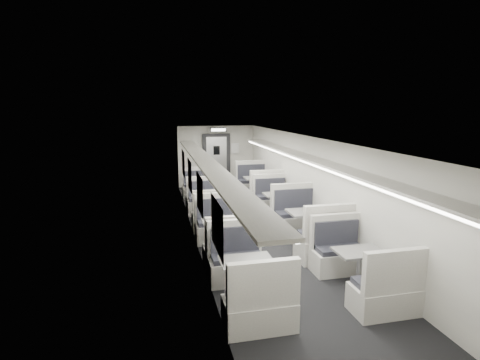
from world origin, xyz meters
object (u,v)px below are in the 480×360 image
booth_left_d (247,280)px  booth_right_d (359,270)px  booth_left_c (223,237)px  booth_right_a (258,189)px  booth_right_b (279,206)px  booth_left_b (208,208)px  booth_right_c (309,228)px  booth_left_a (199,192)px  passenger (210,188)px  exit_sign (218,130)px  vestibule_door (216,160)px

booth_left_d → booth_right_d: bearing=-1.2°
booth_left_c → booth_right_a: (2.00, 4.33, 0.03)m
booth_right_a → booth_right_d: bearing=-90.0°
booth_right_b → booth_right_d: booth_right_b is taller
booth_left_b → booth_right_c: (2.00, -2.37, 0.05)m
booth_left_a → booth_left_b: size_ratio=0.96×
booth_right_d → passenger: passenger is taller
booth_right_a → exit_sign: size_ratio=3.70×
booth_right_b → booth_right_d: 4.27m
booth_left_c → booth_right_d: (2.00, -2.14, -0.01)m
booth_left_a → vestibule_door: bearing=67.3°
booth_right_d → booth_left_a: bearing=106.6°
vestibule_door → booth_right_d: bearing=-83.7°
passenger → booth_right_b: bearing=-54.2°
vestibule_door → booth_left_c: bearing=-98.2°
booth_left_a → booth_right_c: booth_right_c is taller
booth_left_a → booth_left_d: 6.65m
booth_left_d → booth_right_b: 4.67m
booth_left_d → booth_right_d: 2.00m
booth_right_c → exit_sign: exit_sign is taller
passenger → booth_right_a: bearing=8.7°
booth_left_b → booth_left_d: (0.00, -4.53, 0.01)m
booth_left_c → vestibule_door: size_ratio=1.01×
booth_left_b → vestibule_door: size_ratio=0.97×
booth_right_d → booth_right_a: bearing=90.0°
booth_left_b → vestibule_door: (1.00, 4.52, 0.67)m
passenger → exit_sign: bearing=60.3°
booth_left_d → booth_right_d: booth_left_d is taller
booth_left_c → vestibule_door: bearing=81.8°
booth_left_a → booth_left_d: (0.00, -6.65, 0.02)m
vestibule_door → exit_sign: size_ratio=3.39×
booth_left_a → vestibule_door: size_ratio=0.93×
booth_left_a → booth_right_c: (2.00, -4.49, 0.06)m
booth_left_a → booth_right_b: size_ratio=0.92×
booth_left_d → exit_sign: 8.82m
booth_right_d → vestibule_door: bearing=96.3°
booth_left_a → vestibule_door: 2.68m
passenger → booth_right_c: bearing=-78.4°
booth_right_b → booth_right_c: 2.06m
booth_right_a → booth_right_c: 4.27m
passenger → booth_right_d: bearing=-87.9°
booth_left_b → booth_right_d: size_ratio=0.99×
booth_right_a → exit_sign: 3.00m
booth_right_d → vestibule_door: (-1.00, 9.09, 0.67)m
booth_right_a → booth_right_c: size_ratio=0.99×
booth_right_c → booth_left_b: bearing=130.2°
booth_left_b → booth_left_c: booth_left_c is taller
booth_left_b → booth_right_a: (2.00, 1.90, 0.05)m
booth_right_a → passenger: size_ratio=1.65×
booth_left_b → booth_left_d: booth_left_d is taller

